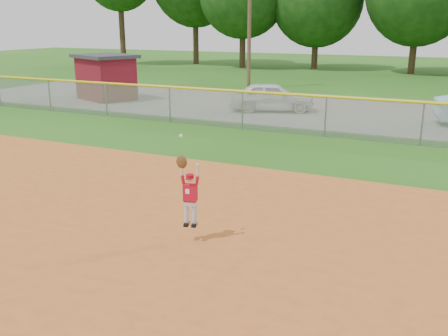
% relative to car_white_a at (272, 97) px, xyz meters
% --- Properties ---
extents(ground, '(120.00, 120.00, 0.00)m').
position_rel_car_white_a_xyz_m(ground, '(3.68, -14.39, -0.71)').
color(ground, '#245814').
rests_on(ground, ground).
extents(clay_infield, '(24.00, 16.00, 0.04)m').
position_rel_car_white_a_xyz_m(clay_infield, '(3.68, -17.39, -0.69)').
color(clay_infield, '#AE561F').
rests_on(clay_infield, ground).
extents(parking_strip, '(44.00, 10.00, 0.03)m').
position_rel_car_white_a_xyz_m(parking_strip, '(3.68, 1.61, -0.69)').
color(parking_strip, gray).
rests_on(parking_strip, ground).
extents(car_white_a, '(4.29, 2.95, 1.36)m').
position_rel_car_white_a_xyz_m(car_white_a, '(0.00, 0.00, 0.00)').
color(car_white_a, white).
rests_on(car_white_a, parking_strip).
extents(utility_shed, '(3.99, 3.60, 2.45)m').
position_rel_car_white_a_xyz_m(utility_shed, '(-9.55, -0.22, 0.54)').
color(utility_shed, '#5F0D17').
rests_on(utility_shed, ground).
extents(outfield_fence, '(40.06, 0.10, 1.55)m').
position_rel_car_white_a_xyz_m(outfield_fence, '(3.68, -4.39, 0.17)').
color(outfield_fence, gray).
rests_on(outfield_fence, ground).
extents(power_lines, '(19.40, 0.24, 9.00)m').
position_rel_car_white_a_xyz_m(power_lines, '(4.68, 7.61, 3.97)').
color(power_lines, '#4C3823').
rests_on(power_lines, ground).
extents(ballplayer, '(0.46, 0.23, 1.78)m').
position_rel_car_white_a_xyz_m(ballplayer, '(3.62, -14.67, 0.33)').
color(ballplayer, silver).
rests_on(ballplayer, ground).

